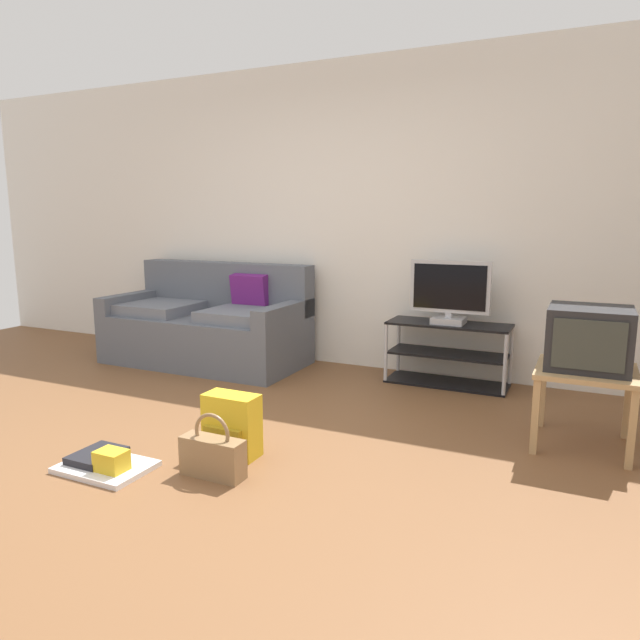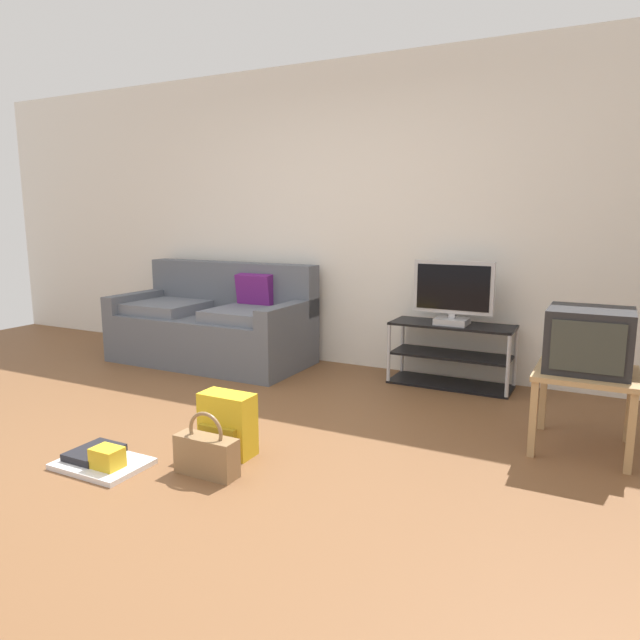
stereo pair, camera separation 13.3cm
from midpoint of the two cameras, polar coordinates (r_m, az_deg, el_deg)
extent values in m
cube|color=brown|center=(3.42, -12.05, -13.65)|extent=(9.00, 9.80, 0.02)
cube|color=silver|center=(5.25, 4.74, 10.09)|extent=(9.00, 0.10, 2.70)
cube|color=#565B66|center=(5.50, -10.07, -1.83)|extent=(1.84, 0.89, 0.45)
cube|color=#565B66|center=(5.70, -8.10, 3.33)|extent=(1.84, 0.20, 0.47)
cube|color=#565B66|center=(6.00, -16.65, 1.87)|extent=(0.14, 0.89, 0.17)
cube|color=#565B66|center=(4.98, -2.37, 0.66)|extent=(0.14, 0.89, 0.17)
cube|color=slate|center=(5.73, -14.55, 1.26)|extent=(0.74, 0.63, 0.10)
cube|color=slate|center=(5.11, -6.05, 0.49)|extent=(0.74, 0.63, 0.10)
cube|color=#661E70|center=(5.41, -5.67, 2.63)|extent=(0.36, 0.17, 0.37)
cube|color=black|center=(4.76, 13.74, -0.49)|extent=(0.98, 0.37, 0.02)
cube|color=black|center=(4.81, 13.62, -3.36)|extent=(0.94, 0.36, 0.02)
cube|color=black|center=(4.87, 13.49, -6.17)|extent=(0.98, 0.37, 0.02)
cylinder|color=#B7B7BC|center=(4.78, 7.60, -3.25)|extent=(0.03, 0.03, 0.51)
cylinder|color=#B7B7BC|center=(4.56, 18.89, -4.37)|extent=(0.03, 0.03, 0.51)
cylinder|color=#B7B7BC|center=(5.09, 8.90, -2.43)|extent=(0.03, 0.03, 0.51)
cylinder|color=#B7B7BC|center=(4.89, 19.49, -3.44)|extent=(0.03, 0.03, 0.51)
cube|color=#B2B2B7|center=(4.73, 13.70, -0.12)|extent=(0.25, 0.22, 0.05)
cube|color=#B2B2B7|center=(4.72, 13.72, 0.41)|extent=(0.05, 0.04, 0.04)
cube|color=#B2B2B7|center=(4.69, 13.84, 3.16)|extent=(0.64, 0.04, 0.42)
cube|color=black|center=(4.67, 13.78, 3.13)|extent=(0.58, 0.01, 0.36)
cube|color=tan|center=(3.72, 25.76, -4.79)|extent=(0.55, 0.55, 0.03)
cube|color=tan|center=(3.56, 21.33, -9.11)|extent=(0.04, 0.04, 0.45)
cube|color=tan|center=(3.56, 29.35, -9.78)|extent=(0.04, 0.04, 0.45)
cube|color=tan|center=(4.03, 22.09, -6.93)|extent=(0.04, 0.04, 0.45)
cube|color=tan|center=(4.03, 29.13, -7.51)|extent=(0.04, 0.04, 0.45)
cube|color=#232326|center=(3.70, 26.01, -1.76)|extent=(0.46, 0.43, 0.36)
cube|color=#333833|center=(3.48, 25.91, -2.44)|extent=(0.37, 0.01, 0.28)
cube|color=gold|center=(3.40, -7.99, -10.14)|extent=(0.32, 0.16, 0.36)
cube|color=#A4851A|center=(3.36, -8.92, -11.67)|extent=(0.24, 0.04, 0.16)
cylinder|color=#A4851A|center=(3.52, -8.24, -9.12)|extent=(0.04, 0.04, 0.29)
cylinder|color=#A4851A|center=(3.43, -5.79, -9.62)|extent=(0.04, 0.04, 0.29)
cube|color=olive|center=(3.19, -9.95, -13.10)|extent=(0.35, 0.12, 0.21)
torus|color=olive|center=(3.14, -10.03, -10.82)|extent=(0.22, 0.02, 0.22)
cube|color=silver|center=(3.47, -19.65, -13.25)|extent=(0.48, 0.34, 0.03)
cube|color=gold|center=(3.35, -19.20, -12.73)|extent=(0.16, 0.12, 0.11)
cube|color=black|center=(3.54, -20.38, -12.17)|extent=(0.22, 0.28, 0.04)
camera|label=1|loc=(0.07, -89.06, 0.17)|focal=32.37mm
camera|label=2|loc=(0.07, 90.94, -0.17)|focal=32.37mm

